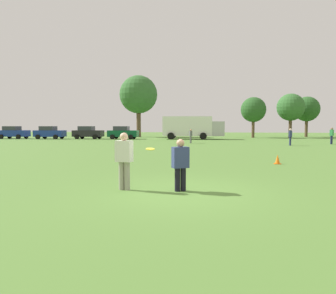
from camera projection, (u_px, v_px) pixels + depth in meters
The scene contains 17 objects.
ground_plane at pixel (179, 192), 9.05m from camera, with size 157.36×157.36×0.00m, color #517A33.
player_thrower at pixel (124, 158), 9.34m from camera, with size 0.53×0.36×1.72m.
player_defender at pixel (180, 162), 9.16m from camera, with size 0.54×0.46×1.54m.
frisbee at pixel (150, 149), 9.44m from camera, with size 0.27×0.27×0.07m.
traffic_cone at pixel (278, 159), 15.69m from camera, with size 0.32×0.32×0.48m.
parked_car_near_left at pixel (13, 132), 45.41m from camera, with size 4.28×2.37×1.82m.
parked_car_mid_left at pixel (50, 132), 44.66m from camera, with size 4.28×2.37×1.82m.
parked_car_center at pixel (88, 132), 44.81m from camera, with size 4.28×2.37×1.82m.
parked_car_mid_right at pixel (123, 133), 44.17m from camera, with size 4.28×2.37×1.82m.
box_truck at pixel (192, 127), 43.98m from camera, with size 8.61×3.28×3.18m.
bystander_sideline_watcher at pixel (290, 136), 30.07m from camera, with size 0.30×0.47×1.64m.
bystander_far_jogger at pixel (191, 135), 34.11m from camera, with size 0.36×0.48×1.54m.
bystander_field_marshal at pixel (332, 135), 32.24m from camera, with size 0.50×0.54×1.73m.
tree_west_oak at pixel (138, 95), 52.09m from camera, with size 6.29×6.29×10.23m.
tree_west_maple at pixel (253, 110), 49.13m from camera, with size 3.92×3.92×6.37m.
tree_center_elm at pixel (291, 107), 48.87m from camera, with size 4.25×4.25×6.90m.
tree_east_birch at pixel (307, 109), 52.31m from camera, with size 4.15×4.15×6.75m.
Camera 1 is at (1.06, -8.88, 1.93)m, focal length 33.48 mm.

